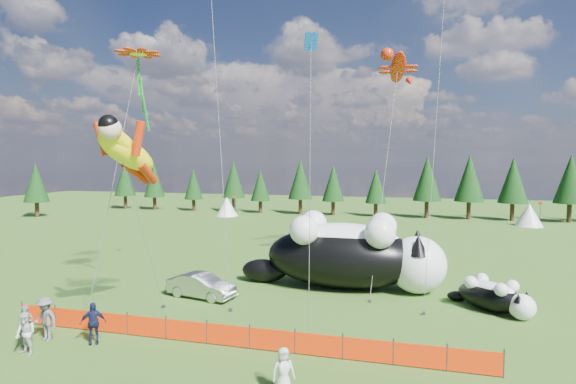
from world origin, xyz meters
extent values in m
plane|color=#0F3409|center=(0.00, 0.00, 0.00)|extent=(160.00, 160.00, 0.00)
cylinder|color=#262626|center=(-11.00, -3.00, 0.55)|extent=(0.06, 0.06, 1.10)
cylinder|color=#262626|center=(-9.00, -3.00, 0.55)|extent=(0.06, 0.06, 1.10)
cylinder|color=#262626|center=(-7.00, -3.00, 0.55)|extent=(0.06, 0.06, 1.10)
cylinder|color=#262626|center=(-5.00, -3.00, 0.55)|extent=(0.06, 0.06, 1.10)
cylinder|color=#262626|center=(-3.00, -3.00, 0.55)|extent=(0.06, 0.06, 1.10)
cylinder|color=#262626|center=(-1.00, -3.00, 0.55)|extent=(0.06, 0.06, 1.10)
cylinder|color=#262626|center=(1.00, -3.00, 0.55)|extent=(0.06, 0.06, 1.10)
cylinder|color=#262626|center=(3.00, -3.00, 0.55)|extent=(0.06, 0.06, 1.10)
cylinder|color=#262626|center=(5.00, -3.00, 0.55)|extent=(0.06, 0.06, 1.10)
cylinder|color=#262626|center=(7.00, -3.00, 0.55)|extent=(0.06, 0.06, 1.10)
cylinder|color=#262626|center=(9.00, -3.00, 0.55)|extent=(0.06, 0.06, 1.10)
cylinder|color=#262626|center=(11.00, -3.00, 0.55)|extent=(0.06, 0.06, 1.10)
cube|color=#FF3205|center=(-10.00, -3.00, 0.50)|extent=(2.00, 0.04, 0.90)
cube|color=#FF3205|center=(-8.00, -3.00, 0.50)|extent=(2.00, 0.04, 0.90)
cube|color=#FF3205|center=(-6.00, -3.00, 0.50)|extent=(2.00, 0.04, 0.90)
cube|color=#FF3205|center=(-4.00, -3.00, 0.50)|extent=(2.00, 0.04, 0.90)
cube|color=#FF3205|center=(-2.00, -3.00, 0.50)|extent=(2.00, 0.04, 0.90)
cube|color=#FF3205|center=(0.00, -3.00, 0.50)|extent=(2.00, 0.04, 0.90)
cube|color=#FF3205|center=(2.00, -3.00, 0.50)|extent=(2.00, 0.04, 0.90)
cube|color=#FF3205|center=(4.00, -3.00, 0.50)|extent=(2.00, 0.04, 0.90)
cube|color=#FF3205|center=(6.00, -3.00, 0.50)|extent=(2.00, 0.04, 0.90)
cube|color=#FF3205|center=(8.00, -3.00, 0.50)|extent=(2.00, 0.04, 0.90)
cube|color=#FF3205|center=(10.00, -3.00, 0.50)|extent=(2.00, 0.04, 0.90)
ellipsoid|color=black|center=(3.52, 7.38, 1.96)|extent=(9.81, 4.60, 3.92)
ellipsoid|color=white|center=(3.52, 7.38, 2.94)|extent=(7.41, 3.29, 2.40)
sphere|color=white|center=(8.09, 7.40, 1.74)|extent=(3.48, 3.48, 3.48)
sphere|color=#EB5B81|center=(9.57, 7.40, 1.74)|extent=(0.49, 0.49, 0.49)
ellipsoid|color=black|center=(-1.71, 7.37, 0.76)|extent=(3.05, 1.53, 1.52)
cone|color=black|center=(8.10, 6.35, 3.14)|extent=(1.22, 1.22, 1.22)
cone|color=black|center=(8.09, 8.44, 3.14)|extent=(1.22, 1.22, 1.22)
sphere|color=white|center=(5.91, 8.80, 3.81)|extent=(1.83, 1.83, 1.83)
sphere|color=white|center=(5.92, 5.97, 3.81)|extent=(1.83, 1.83, 1.83)
sphere|color=white|center=(1.34, 8.79, 3.81)|extent=(1.83, 1.83, 1.83)
sphere|color=white|center=(1.34, 5.96, 3.81)|extent=(1.83, 1.83, 1.83)
ellipsoid|color=black|center=(11.84, 5.04, 0.74)|extent=(3.95, 3.73, 1.49)
ellipsoid|color=white|center=(11.84, 5.04, 1.11)|extent=(2.94, 2.76, 0.91)
sphere|color=white|center=(13.16, 3.92, 0.66)|extent=(1.32, 1.32, 1.32)
sphere|color=#EB5B81|center=(13.59, 3.55, 0.66)|extent=(0.18, 0.18, 0.18)
ellipsoid|color=black|center=(10.33, 6.32, 0.29)|extent=(1.26, 1.19, 0.58)
cone|color=black|center=(12.90, 3.61, 1.19)|extent=(0.46, 0.46, 0.46)
cone|color=black|center=(13.42, 4.22, 1.19)|extent=(0.46, 0.46, 0.46)
sphere|color=white|center=(12.88, 4.86, 1.44)|extent=(0.69, 0.69, 0.69)
sphere|color=white|center=(12.18, 4.04, 1.44)|extent=(0.69, 0.69, 0.69)
sphere|color=white|center=(11.56, 5.98, 1.44)|extent=(0.69, 0.69, 0.69)
sphere|color=white|center=(10.86, 5.16, 1.44)|extent=(0.69, 0.69, 0.69)
imported|color=#B9B8BE|center=(-4.23, 3.15, 0.70)|extent=(4.45, 2.30, 1.40)
imported|color=#58595D|center=(-8.54, -5.20, 0.90)|extent=(0.78, 0.67, 1.79)
imported|color=silver|center=(-7.80, -5.95, 0.89)|extent=(0.95, 0.67, 1.79)
imported|color=#151A3B|center=(-5.88, -4.23, 0.93)|extent=(1.21, 1.05, 1.85)
imported|color=#58595D|center=(-8.18, -4.49, 0.99)|extent=(1.35, 0.81, 1.98)
imported|color=silver|center=(3.38, -6.19, 0.81)|extent=(0.95, 0.85, 1.63)
cylinder|color=#595959|center=(-5.50, -0.49, 4.31)|extent=(0.03, 0.03, 8.75)
cube|color=#262626|center=(-5.41, 0.86, 0.08)|extent=(0.15, 0.15, 0.16)
cylinder|color=#595959|center=(6.02, 9.29, 7.52)|extent=(0.03, 0.03, 17.38)
cube|color=#262626|center=(5.45, 4.73, 0.08)|extent=(0.15, 0.15, 0.16)
cylinder|color=#595959|center=(-7.69, -0.01, 7.15)|extent=(0.03, 0.03, 14.65)
cube|color=#262626|center=(-7.93, -2.18, 0.08)|extent=(0.15, 0.15, 0.16)
cube|color=green|center=(-7.46, 2.15, 11.81)|extent=(0.19, 0.19, 4.12)
cylinder|color=#595959|center=(-2.91, 3.07, 9.20)|extent=(0.03, 0.03, 18.64)
cube|color=#262626|center=(-1.63, 1.27, 0.08)|extent=(0.15, 0.15, 0.16)
cylinder|color=#595959|center=(9.03, 6.91, 11.68)|extent=(0.03, 0.03, 24.14)
cube|color=#262626|center=(8.36, 3.40, 0.08)|extent=(0.15, 0.15, 0.16)
cylinder|color=#595959|center=(3.30, -1.54, 6.66)|extent=(0.03, 0.03, 13.03)
cube|color=#262626|center=(3.28, -1.63, 0.08)|extent=(0.15, 0.15, 0.16)
camera|label=1|loc=(7.41, -20.68, 8.07)|focal=28.00mm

